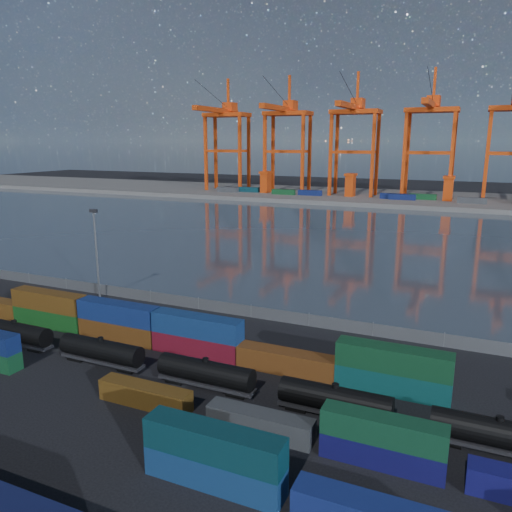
% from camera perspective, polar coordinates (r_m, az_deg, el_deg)
% --- Properties ---
extents(ground, '(700.00, 700.00, 0.00)m').
position_cam_1_polar(ground, '(60.95, -11.96, -15.13)').
color(ground, black).
rests_on(ground, ground).
extents(harbor_water, '(700.00, 700.00, 0.00)m').
position_cam_1_polar(harbor_water, '(154.19, 11.41, 2.11)').
color(harbor_water, '#323E49').
rests_on(harbor_water, ground).
extents(far_quay, '(700.00, 70.00, 2.00)m').
position_cam_1_polar(far_quay, '(256.57, 16.66, 6.32)').
color(far_quay, '#514F4C').
rests_on(far_quay, ground).
extents(distant_mountains, '(2470.00, 1100.00, 520.00)m').
position_cam_1_polar(distant_mountains, '(1654.47, 26.29, 18.39)').
color(distant_mountains, '#1E2630').
rests_on(distant_mountains, ground).
extents(container_row_mid, '(139.96, 2.24, 4.77)m').
position_cam_1_polar(container_row_mid, '(66.05, -22.02, -11.86)').
color(container_row_mid, '#484A4E').
rests_on(container_row_mid, ground).
extents(container_row_north, '(142.01, 2.64, 5.63)m').
position_cam_1_polar(container_row_north, '(70.98, -9.57, -8.88)').
color(container_row_north, navy).
rests_on(container_row_north, ground).
extents(tanker_string, '(136.34, 2.65, 3.79)m').
position_cam_1_polar(tanker_string, '(55.09, 9.00, -15.98)').
color(tanker_string, black).
rests_on(tanker_string, ground).
extents(waterfront_fence, '(160.12, 0.12, 2.20)m').
position_cam_1_polar(waterfront_fence, '(82.77, -0.57, -6.37)').
color(waterfront_fence, '#595B5E').
rests_on(waterfront_fence, ground).
extents(yard_light_mast, '(1.60, 0.40, 16.60)m').
position_cam_1_polar(yard_light_mast, '(95.04, -17.79, 0.74)').
color(yard_light_mast, slate).
rests_on(yard_light_mast, ground).
extents(gantry_cranes, '(198.44, 45.01, 60.95)m').
position_cam_1_polar(gantry_cranes, '(249.78, 15.25, 14.61)').
color(gantry_cranes, '#E64410').
rests_on(gantry_cranes, ground).
extents(quay_containers, '(172.58, 10.99, 2.60)m').
position_cam_1_polar(quay_containers, '(243.71, 13.66, 6.71)').
color(quay_containers, navy).
rests_on(quay_containers, far_quay).
extents(straddle_carriers, '(140.00, 7.00, 11.10)m').
position_cam_1_polar(straddle_carriers, '(246.39, 15.87, 7.71)').
color(straddle_carriers, '#E64410').
rests_on(straddle_carriers, far_quay).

